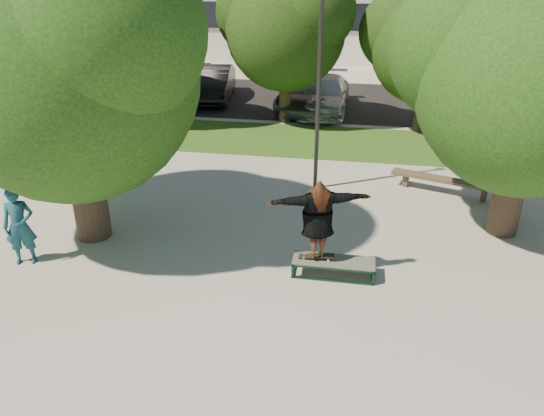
% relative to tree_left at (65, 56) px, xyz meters
% --- Properties ---
extents(ground, '(120.00, 120.00, 0.00)m').
position_rel_tree_left_xyz_m(ground, '(4.29, -1.09, -4.42)').
color(ground, gray).
rests_on(ground, ground).
extents(grass_strip, '(30.00, 4.00, 0.02)m').
position_rel_tree_left_xyz_m(grass_strip, '(5.29, 8.41, -4.41)').
color(grass_strip, '#1C4915').
rests_on(grass_strip, ground).
extents(asphalt_strip, '(40.00, 8.00, 0.01)m').
position_rel_tree_left_xyz_m(asphalt_strip, '(4.29, 14.91, -4.42)').
color(asphalt_strip, black).
rests_on(asphalt_strip, ground).
extents(tree_left, '(6.96, 5.95, 7.12)m').
position_rel_tree_left_xyz_m(tree_left, '(0.00, 0.00, 0.00)').
color(tree_left, '#38281E').
rests_on(tree_left, ground).
extents(tree_right, '(6.24, 5.33, 6.51)m').
position_rel_tree_left_xyz_m(tree_right, '(10.21, 1.99, -0.33)').
color(tree_right, '#38281E').
rests_on(tree_right, ground).
extents(bg_tree_left, '(5.28, 4.51, 5.77)m').
position_rel_tree_left_xyz_m(bg_tree_left, '(-2.28, 9.98, -0.69)').
color(bg_tree_left, '#38281E').
rests_on(bg_tree_left, ground).
extents(bg_tree_mid, '(5.76, 4.92, 6.24)m').
position_rel_tree_left_xyz_m(bg_tree_mid, '(3.22, 10.98, -0.41)').
color(bg_tree_mid, '#38281E').
rests_on(bg_tree_mid, ground).
extents(bg_tree_right, '(5.04, 4.31, 5.43)m').
position_rel_tree_left_xyz_m(bg_tree_right, '(8.73, 10.47, -0.93)').
color(bg_tree_right, '#38281E').
rests_on(bg_tree_right, ground).
extents(lamppost, '(0.25, 0.15, 6.11)m').
position_rel_tree_left_xyz_m(lamppost, '(5.29, 3.91, -1.27)').
color(lamppost, '#2D2D30').
rests_on(lamppost, ground).
extents(grind_box, '(1.80, 0.60, 0.38)m').
position_rel_tree_left_xyz_m(grind_box, '(6.17, -0.90, -4.23)').
color(grind_box, black).
rests_on(grind_box, ground).
extents(skater_rig, '(2.28, 1.27, 1.87)m').
position_rel_tree_left_xyz_m(skater_rig, '(5.79, -0.90, -3.07)').
color(skater_rig, white).
rests_on(skater_rig, grind_box).
extents(bystander, '(0.80, 0.67, 1.88)m').
position_rel_tree_left_xyz_m(bystander, '(-0.86, -1.56, -3.48)').
color(bystander, '#174758').
rests_on(bystander, ground).
extents(bench, '(3.09, 1.39, 0.48)m').
position_rel_tree_left_xyz_m(bench, '(9.10, 4.15, -4.02)').
color(bench, '#4E442E').
rests_on(bench, ground).
extents(car_silver_a, '(2.08, 4.85, 1.63)m').
position_rel_tree_left_xyz_m(car_silver_a, '(-2.38, 15.15, -3.61)').
color(car_silver_a, '#B4B3B8').
rests_on(car_silver_a, asphalt_strip).
extents(car_dark, '(2.29, 4.97, 1.58)m').
position_rel_tree_left_xyz_m(car_dark, '(-0.71, 14.05, -3.63)').
color(car_dark, black).
rests_on(car_dark, asphalt_strip).
extents(car_grey, '(3.33, 5.54, 1.44)m').
position_rel_tree_left_xyz_m(car_grey, '(4.24, 12.92, -3.70)').
color(car_grey, '#56575B').
rests_on(car_grey, asphalt_strip).
extents(car_silver_b, '(2.13, 5.19, 1.50)m').
position_rel_tree_left_xyz_m(car_silver_b, '(4.79, 12.86, -3.67)').
color(car_silver_b, '#ACABB0').
rests_on(car_silver_b, asphalt_strip).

